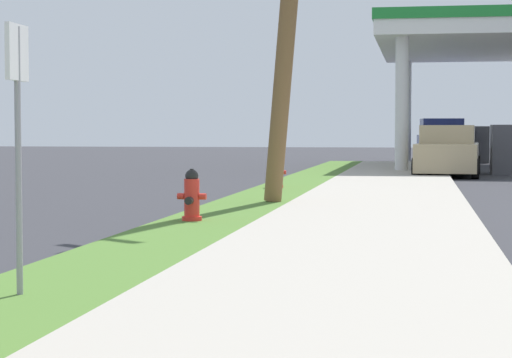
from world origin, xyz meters
name	(u,v)px	position (x,y,z in m)	size (l,w,h in m)	color
fire_hydrant_second	(192,198)	(0.51, 12.72, 0.45)	(0.42, 0.38, 0.74)	red
fire_hydrant_third	(277,173)	(0.55, 20.76, 0.45)	(0.42, 0.37, 0.74)	red
street_sign_post	(18,102)	(0.62, 6.48, 1.63)	(0.05, 0.36, 2.12)	gray
car_tan_by_near_pump	(448,153)	(4.61, 29.55, 0.72)	(2.21, 4.62, 1.57)	tan
truck_navy_on_apron	(443,142)	(4.83, 43.85, 0.91)	(2.52, 5.54, 1.97)	navy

